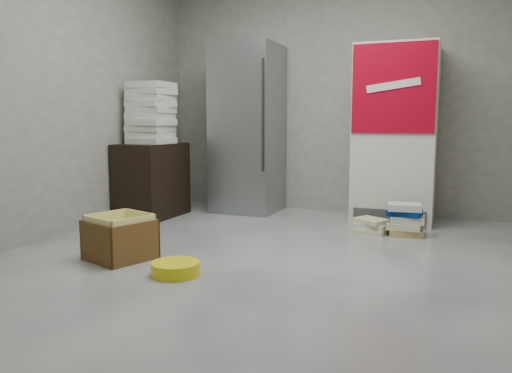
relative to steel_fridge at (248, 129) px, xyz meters
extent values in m
plane|color=#B7B7B2|center=(0.90, -2.13, -0.95)|extent=(5.00, 5.00, 0.00)
cube|color=#A39C92|center=(0.90, 0.37, 0.45)|extent=(4.00, 0.04, 2.80)
cube|color=#A39C92|center=(-1.10, -2.13, 0.45)|extent=(0.04, 5.00, 2.80)
cube|color=#979A9E|center=(0.00, 0.00, 0.00)|extent=(0.70, 0.70, 1.90)
cylinder|color=#333333|center=(0.32, -0.36, 0.15)|extent=(0.02, 0.02, 1.19)
cube|color=silver|center=(1.65, 0.00, -0.05)|extent=(0.80, 0.70, 1.80)
cube|color=#AB051B|center=(1.65, -0.36, 0.40)|extent=(0.78, 0.02, 0.85)
cube|color=white|center=(1.65, -0.37, 0.43)|extent=(0.50, 0.01, 0.14)
cube|color=#3F3F3F|center=(1.65, -0.36, -0.85)|extent=(0.70, 0.02, 0.15)
cube|color=black|center=(-0.83, -0.73, -0.55)|extent=(0.50, 0.80, 0.80)
cube|color=silver|center=(-0.82, -0.74, -0.12)|extent=(0.41, 0.41, 0.06)
cube|color=silver|center=(-0.84, -0.72, -0.05)|extent=(0.42, 0.42, 0.06)
cube|color=silver|center=(-0.83, -0.73, 0.01)|extent=(0.41, 0.41, 0.06)
cube|color=silver|center=(-0.81, -0.74, 0.08)|extent=(0.41, 0.41, 0.06)
cube|color=silver|center=(-0.83, -0.73, 0.14)|extent=(0.42, 0.42, 0.06)
cube|color=silver|center=(-0.82, -0.73, 0.21)|extent=(0.41, 0.41, 0.06)
cube|color=silver|center=(-0.82, -0.73, 0.27)|extent=(0.42, 0.42, 0.06)
cube|color=silver|center=(-0.82, -0.72, 0.34)|extent=(0.41, 0.41, 0.06)
cube|color=silver|center=(-0.81, -0.72, 0.40)|extent=(0.41, 0.41, 0.06)
cube|color=silver|center=(-0.81, -0.73, 0.47)|extent=(0.40, 0.40, 0.06)
cube|color=tan|center=(1.84, -0.68, -0.92)|extent=(0.32, 0.27, 0.06)
cube|color=beige|center=(1.82, -0.69, -0.86)|extent=(0.29, 0.23, 0.06)
cube|color=beige|center=(1.85, -0.67, -0.80)|extent=(0.30, 0.24, 0.06)
cube|color=navy|center=(1.82, -0.68, -0.74)|extent=(0.31, 0.25, 0.05)
cube|color=beige|center=(1.82, -0.69, -0.68)|extent=(0.32, 0.26, 0.06)
cube|color=beige|center=(1.54, -0.69, -0.93)|extent=(0.34, 0.29, 0.04)
cube|color=beige|center=(1.53, -0.67, -0.88)|extent=(0.34, 0.29, 0.05)
cube|color=beige|center=(1.52, -0.67, -0.84)|extent=(0.36, 0.34, 0.04)
cube|color=yellow|center=(-0.10, -2.29, -0.94)|extent=(0.51, 0.51, 0.01)
cube|color=brown|center=(-0.03, -2.10, -0.80)|extent=(0.40, 0.15, 0.30)
cube|color=brown|center=(-0.17, -2.48, -0.80)|extent=(0.40, 0.15, 0.30)
cube|color=brown|center=(-0.29, -2.22, -0.80)|extent=(0.15, 0.40, 0.30)
cube|color=brown|center=(0.09, -2.36, -0.80)|extent=(0.15, 0.40, 0.30)
cube|color=yellow|center=(-0.04, -2.11, -0.78)|extent=(0.37, 0.14, 0.34)
cube|color=yellow|center=(-0.16, -2.46, -0.78)|extent=(0.37, 0.14, 0.34)
cube|color=yellow|center=(-0.28, -2.23, -0.78)|extent=(0.14, 0.37, 0.34)
cube|color=yellow|center=(0.08, -2.35, -0.78)|extent=(0.14, 0.37, 0.34)
cylinder|color=yellow|center=(0.49, -2.48, -0.91)|extent=(0.43, 0.43, 0.09)
camera|label=1|loc=(2.20, -5.33, 0.08)|focal=35.00mm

